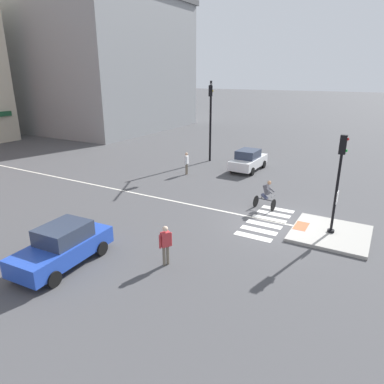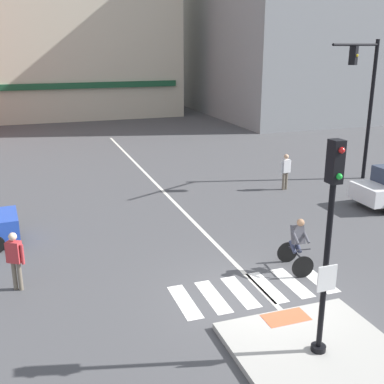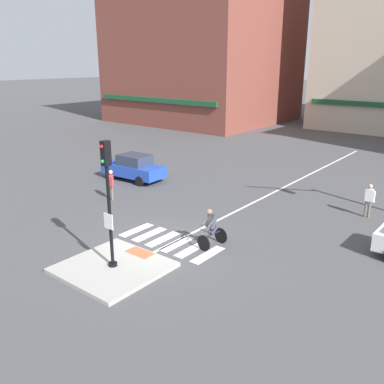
# 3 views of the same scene
# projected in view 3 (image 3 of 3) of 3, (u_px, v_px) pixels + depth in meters

# --- Properties ---
(ground_plane) EXTENTS (300.00, 300.00, 0.00)m
(ground_plane) POSITION_uv_depth(u_px,v_px,m) (162.00, 245.00, 16.93)
(ground_plane) COLOR #474749
(traffic_island) EXTENTS (3.51, 3.43, 0.15)m
(traffic_island) POSITION_uv_depth(u_px,v_px,m) (113.00, 267.00, 14.96)
(traffic_island) COLOR #A3A099
(traffic_island) RESTS_ON ground
(tactile_pad_front) EXTENTS (1.10, 0.60, 0.01)m
(tactile_pad_front) POSITION_uv_depth(u_px,v_px,m) (140.00, 253.00, 15.95)
(tactile_pad_front) COLOR #DB5B38
(tactile_pad_front) RESTS_ON traffic_island
(signal_pole) EXTENTS (0.44, 0.38, 4.58)m
(signal_pole) POSITION_uv_depth(u_px,v_px,m) (108.00, 193.00, 14.10)
(signal_pole) COLOR black
(signal_pole) RESTS_ON traffic_island
(crosswalk_stripe_a) EXTENTS (0.44, 1.80, 0.01)m
(crosswalk_stripe_a) POSITION_uv_depth(u_px,v_px,m) (137.00, 230.00, 18.48)
(crosswalk_stripe_a) COLOR silver
(crosswalk_stripe_a) RESTS_ON ground
(crosswalk_stripe_b) EXTENTS (0.44, 1.80, 0.01)m
(crosswalk_stripe_b) POSITION_uv_depth(u_px,v_px,m) (149.00, 234.00, 18.00)
(crosswalk_stripe_b) COLOR silver
(crosswalk_stripe_b) RESTS_ON ground
(crosswalk_stripe_c) EXTENTS (0.44, 1.80, 0.01)m
(crosswalk_stripe_c) POSITION_uv_depth(u_px,v_px,m) (163.00, 239.00, 17.53)
(crosswalk_stripe_c) COLOR silver
(crosswalk_stripe_c) RESTS_ON ground
(crosswalk_stripe_d) EXTENTS (0.44, 1.80, 0.01)m
(crosswalk_stripe_d) POSITION_uv_depth(u_px,v_px,m) (177.00, 244.00, 17.06)
(crosswalk_stripe_d) COLOR silver
(crosswalk_stripe_d) RESTS_ON ground
(crosswalk_stripe_e) EXTENTS (0.44, 1.80, 0.01)m
(crosswalk_stripe_e) POSITION_uv_depth(u_px,v_px,m) (192.00, 249.00, 16.58)
(crosswalk_stripe_e) COLOR silver
(crosswalk_stripe_e) RESTS_ON ground
(crosswalk_stripe_f) EXTENTS (0.44, 1.80, 0.01)m
(crosswalk_stripe_f) POSITION_uv_depth(u_px,v_px,m) (208.00, 255.00, 16.11)
(crosswalk_stripe_f) COLOR silver
(crosswalk_stripe_f) RESTS_ON ground
(lane_centre_line) EXTENTS (0.14, 28.00, 0.01)m
(lane_centre_line) POSITION_uv_depth(u_px,v_px,m) (279.00, 190.00, 24.27)
(lane_centre_line) COLOR silver
(lane_centre_line) RESTS_ON ground
(building_corner_right) EXTENTS (19.37, 18.22, 17.42)m
(building_corner_right) POSITION_uv_depth(u_px,v_px,m) (204.00, 48.00, 50.60)
(building_corner_right) COLOR brown
(building_corner_right) RESTS_ON ground
(car_blue_cross_left) EXTENTS (4.19, 2.03, 1.64)m
(car_blue_cross_left) POSITION_uv_depth(u_px,v_px,m) (134.00, 167.00, 26.05)
(car_blue_cross_left) COLOR #2347B7
(car_blue_cross_left) RESTS_ON ground
(cyclist) EXTENTS (0.76, 1.15, 1.68)m
(cyclist) POSITION_uv_depth(u_px,v_px,m) (212.00, 227.00, 16.51)
(cyclist) COLOR black
(cyclist) RESTS_ON ground
(pedestrian_at_curb_left) EXTENTS (0.48, 0.38, 1.67)m
(pedestrian_at_curb_left) POSITION_uv_depth(u_px,v_px,m) (111.00, 183.00, 22.20)
(pedestrian_at_curb_left) COLOR #6B6051
(pedestrian_at_curb_left) RESTS_ON ground
(pedestrian_waiting_far_side) EXTENTS (0.55, 0.26, 1.67)m
(pedestrian_waiting_far_side) POSITION_uv_depth(u_px,v_px,m) (369.00, 198.00, 19.71)
(pedestrian_waiting_far_side) COLOR #6B6051
(pedestrian_waiting_far_side) RESTS_ON ground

